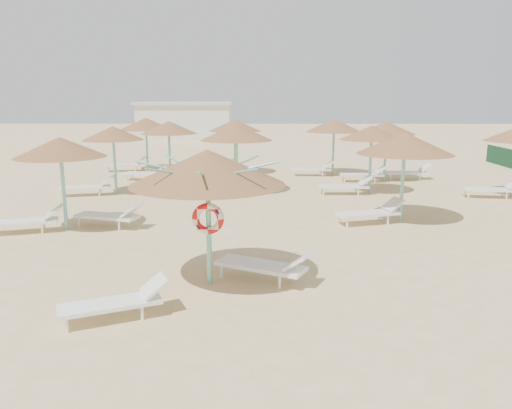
{
  "coord_description": "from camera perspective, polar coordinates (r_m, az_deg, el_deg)",
  "views": [
    {
      "loc": [
        0.69,
        -9.49,
        3.79
      ],
      "look_at": [
        0.57,
        1.9,
        1.3
      ],
      "focal_mm": 35.0,
      "sensor_mm": 36.0,
      "label": 1
    }
  ],
  "objects": [
    {
      "name": "palapa_field",
      "position": [
        20.11,
        3.95,
        8.08
      ],
      "size": [
        19.02,
        14.38,
        2.72
      ],
      "color": "#71C4B5",
      "rests_on": "ground"
    },
    {
      "name": "ground",
      "position": [
        10.25,
        -3.36,
        -9.41
      ],
      "size": [
        120.0,
        120.0,
        0.0
      ],
      "primitive_type": "plane",
      "color": "#DEBE87",
      "rests_on": "ground"
    },
    {
      "name": "lounger_main_b",
      "position": [
        10.41,
        1.21,
        -6.94
      ],
      "size": [
        2.11,
        1.46,
        0.74
      ],
      "rotation": [
        0.0,
        0.0,
        -0.46
      ],
      "color": "white",
      "rests_on": "ground"
    },
    {
      "name": "lounger_main_a",
      "position": [
        9.08,
        -15.55,
        -10.61
      ],
      "size": [
        1.91,
        1.25,
        0.67
      ],
      "rotation": [
        0.0,
        0.0,
        0.42
      ],
      "color": "white",
      "rests_on": "ground"
    },
    {
      "name": "main_palapa",
      "position": [
        9.87,
        -5.57,
        4.19
      ],
      "size": [
        3.09,
        3.09,
        2.77
      ],
      "color": "#71C4B5",
      "rests_on": "ground"
    },
    {
      "name": "service_hut",
      "position": [
        45.04,
        -8.07,
        9.48
      ],
      "size": [
        8.4,
        4.4,
        3.25
      ],
      "color": "silver",
      "rests_on": "ground"
    }
  ]
}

